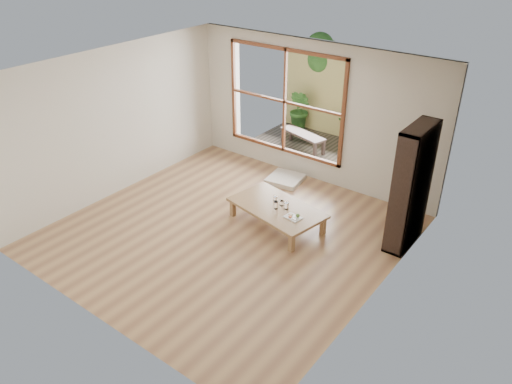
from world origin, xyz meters
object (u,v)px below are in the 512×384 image
low_table (277,209)px  garden_bench (303,136)px  food_tray (294,217)px  bookshelf (411,187)px

low_table → garden_bench: garden_bench is taller
low_table → food_tray: 0.43m
garden_bench → bookshelf: bearing=-17.6°
bookshelf → garden_bench: bearing=147.0°
food_tray → garden_bench: (-1.69, 2.93, -0.04)m
low_table → garden_bench: size_ratio=1.45×
food_tray → garden_bench: 3.38m
food_tray → garden_bench: food_tray is taller
bookshelf → food_tray: (-1.44, -0.89, -0.61)m
low_table → bookshelf: bearing=33.6°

